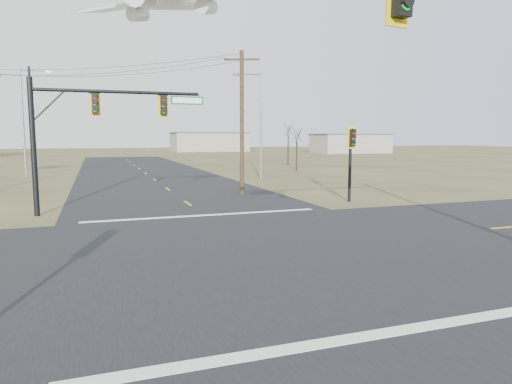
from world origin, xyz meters
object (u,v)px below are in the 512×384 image
(pedestal_signal_ne, at_px, (352,147))
(bare_tree_d, at_px, (288,129))
(bare_tree_c, at_px, (297,134))
(streetlight_c, at_px, (25,116))
(streetlight_a, at_px, (259,120))
(utility_pole_near, at_px, (242,121))
(mast_arm_far, at_px, (96,117))

(pedestal_signal_ne, xyz_separation_m, bare_tree_d, (11.28, 35.80, 1.75))
(bare_tree_c, height_order, bare_tree_d, bare_tree_d)
(streetlight_c, distance_m, bare_tree_c, 28.55)
(streetlight_a, xyz_separation_m, bare_tree_c, (7.82, 8.78, -1.21))
(utility_pole_near, bearing_deg, bare_tree_d, 61.25)
(utility_pole_near, bearing_deg, mast_arm_far, -152.66)
(streetlight_c, bearing_deg, bare_tree_d, 17.30)
(pedestal_signal_ne, bearing_deg, streetlight_a, 94.80)
(utility_pole_near, distance_m, streetlight_a, 10.42)
(mast_arm_far, height_order, pedestal_signal_ne, mast_arm_far)
(pedestal_signal_ne, distance_m, streetlight_c, 33.77)
(bare_tree_d, bearing_deg, utility_pole_near, -118.75)
(mast_arm_far, bearing_deg, pedestal_signal_ne, -4.71)
(mast_arm_far, relative_size, bare_tree_d, 1.39)
(mast_arm_far, height_order, streetlight_c, streetlight_c)
(pedestal_signal_ne, relative_size, utility_pole_near, 0.47)
(pedestal_signal_ne, height_order, streetlight_a, streetlight_a)
(pedestal_signal_ne, bearing_deg, utility_pole_near, 134.73)
(streetlight_c, xyz_separation_m, bare_tree_c, (28.41, -2.28, -1.73))
(pedestal_signal_ne, relative_size, streetlight_c, 0.43)
(streetlight_c, distance_m, bare_tree_d, 33.92)
(pedestal_signal_ne, relative_size, bare_tree_d, 0.73)
(mast_arm_far, distance_m, pedestal_signal_ne, 14.85)
(streetlight_a, bearing_deg, utility_pole_near, -125.58)
(streetlight_a, relative_size, streetlight_c, 0.91)
(utility_pole_near, relative_size, streetlight_a, 1.00)
(utility_pole_near, bearing_deg, streetlight_c, 128.11)
(pedestal_signal_ne, xyz_separation_m, bare_tree_c, (7.19, 23.86, 0.92))
(mast_arm_far, distance_m, utility_pole_near, 10.71)
(mast_arm_far, distance_m, bare_tree_d, 43.60)
(mast_arm_far, xyz_separation_m, pedestal_signal_ne, (14.73, -0.81, -1.65))
(utility_pole_near, bearing_deg, bare_tree_c, 55.61)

